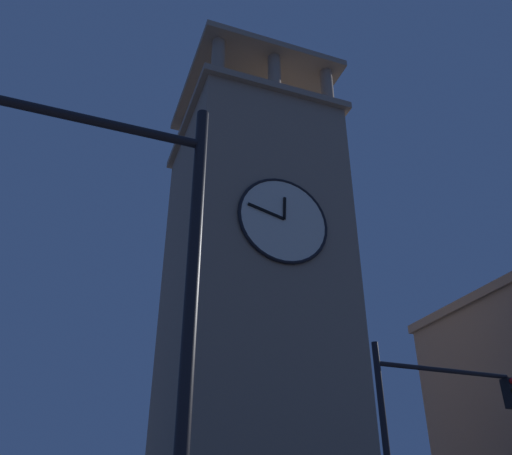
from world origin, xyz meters
TOP-DOWN VIEW (x-y plane):
  - clocktower at (-0.48, -5.64)m, footprint 8.15×8.83m
  - traffic_signal_near at (-0.75, 6.27)m, footprint 4.13×0.41m
  - traffic_signal_far at (7.83, 11.87)m, footprint 4.41×0.41m

SIDE VIEW (x-z plane):
  - traffic_signal_near at x=-0.75m, z-range 0.97..6.88m
  - traffic_signal_far at x=7.83m, z-range 1.10..7.95m
  - clocktower at x=-0.48m, z-range -2.54..25.09m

